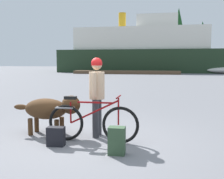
{
  "coord_description": "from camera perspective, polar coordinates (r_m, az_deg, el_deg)",
  "views": [
    {
      "loc": [
        1.55,
        -4.96,
        1.56
      ],
      "look_at": [
        0.2,
        2.01,
        0.83
      ],
      "focal_mm": 43.34,
      "sensor_mm": 36.0,
      "label": 1
    }
  ],
  "objects": [
    {
      "name": "pine_tree_center",
      "position": [
        57.86,
        13.83,
        11.81
      ],
      "size": [
        4.19,
        4.19,
        12.43
      ],
      "color": "#4C331E",
      "rests_on": "ground_plane"
    },
    {
      "name": "backpack",
      "position": [
        4.63,
        1.01,
        -10.76
      ],
      "size": [
        0.28,
        0.2,
        0.47
      ],
      "primitive_type": "cube",
      "rotation": [
        0.0,
        0.0,
        0.01
      ],
      "color": "#334C33",
      "rests_on": "ground_plane"
    },
    {
      "name": "ground_plane",
      "position": [
        5.43,
        -6.26,
        -10.87
      ],
      "size": [
        160.0,
        160.0,
        0.0
      ],
      "primitive_type": "plane",
      "color": "slate"
    },
    {
      "name": "dock_pier",
      "position": [
        35.08,
        3.12,
        3.66
      ],
      "size": [
        13.52,
        2.8,
        0.4
      ],
      "primitive_type": "cube",
      "color": "brown",
      "rests_on": "ground_plane"
    },
    {
      "name": "handbag_pannier",
      "position": [
        5.2,
        -11.74,
        -9.66
      ],
      "size": [
        0.33,
        0.2,
        0.36
      ],
      "primitive_type": "cube",
      "rotation": [
        0.0,
        0.0,
        0.06
      ],
      "color": "black",
      "rests_on": "ground_plane"
    },
    {
      "name": "dog",
      "position": [
        5.94,
        -12.83,
        -3.99
      ],
      "size": [
        1.51,
        0.52,
        0.86
      ],
      "color": "#472D19",
      "rests_on": "ground_plane"
    },
    {
      "name": "ferry_boat",
      "position": [
        41.28,
        6.25,
        8.05
      ],
      "size": [
        23.8,
        7.73,
        8.87
      ],
      "color": "#1E331E",
      "rests_on": "ground_plane"
    },
    {
      "name": "person_cyclist",
      "position": [
        5.61,
        -3.21,
        -0.07
      ],
      "size": [
        0.32,
        0.53,
        1.65
      ],
      "color": "#333338",
      "rests_on": "ground_plane"
    },
    {
      "name": "bicycle",
      "position": [
        5.31,
        -4.25,
        -6.91
      ],
      "size": [
        1.81,
        0.44,
        0.91
      ],
      "color": "black",
      "rests_on": "ground_plane"
    },
    {
      "name": "pine_tree_far_right",
      "position": [
        58.93,
        18.48,
        10.18
      ],
      "size": [
        4.38,
        4.38,
        9.71
      ],
      "color": "#4C331E",
      "rests_on": "ground_plane"
    },
    {
      "name": "pine_tree_far_left",
      "position": [
        58.85,
        2.01,
        10.61
      ],
      "size": [
        3.05,
        3.05,
        10.65
      ],
      "color": "#4C331E",
      "rests_on": "ground_plane"
    }
  ]
}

